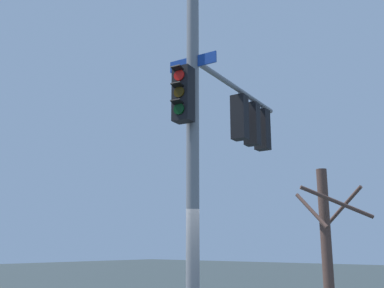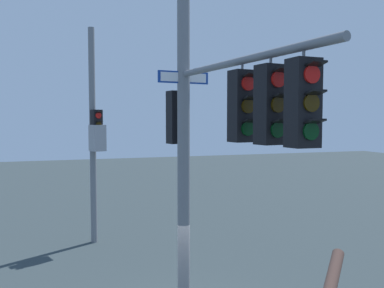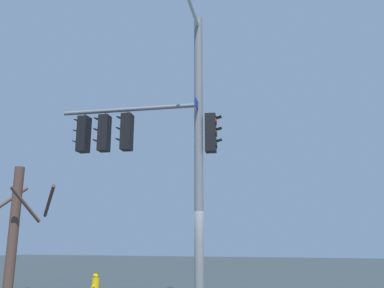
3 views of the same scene
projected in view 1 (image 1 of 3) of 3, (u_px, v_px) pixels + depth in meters
main_signal_pole_assembly at (212, 110)px, 9.77m from camera, size 3.33×4.87×8.36m
bare_tree_behind_pole at (327, 234)px, 12.92m from camera, size 2.19×2.51×4.09m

